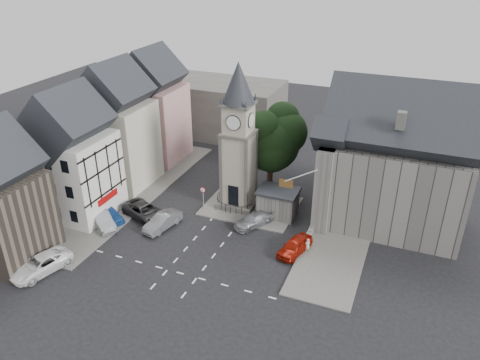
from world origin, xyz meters
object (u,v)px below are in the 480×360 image
at_px(car_west_blue, 110,214).
at_px(car_east_red, 295,246).
at_px(pedestrian, 307,245).
at_px(stone_shelter, 278,202).
at_px(clock_tower, 238,138).

bearing_deg(car_west_blue, car_east_red, -58.10).
relative_size(car_west_blue, pedestrian, 2.73).
relative_size(stone_shelter, pedestrian, 2.86).
relative_size(clock_tower, pedestrian, 10.83).
distance_m(clock_tower, car_west_blue, 15.97).
distance_m(stone_shelter, car_east_red, 7.15).
bearing_deg(car_east_red, stone_shelter, 137.99).
distance_m(clock_tower, stone_shelter, 8.15).
relative_size(car_east_red, pedestrian, 2.95).
bearing_deg(pedestrian, stone_shelter, -93.56).
bearing_deg(stone_shelter, pedestrian, -48.94).
bearing_deg(car_east_red, pedestrian, 44.01).
xyz_separation_m(clock_tower, car_east_red, (8.50, -6.56, -7.37)).
xyz_separation_m(car_west_blue, pedestrian, (21.09, 2.25, 0.05)).
height_order(stone_shelter, car_west_blue, stone_shelter).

